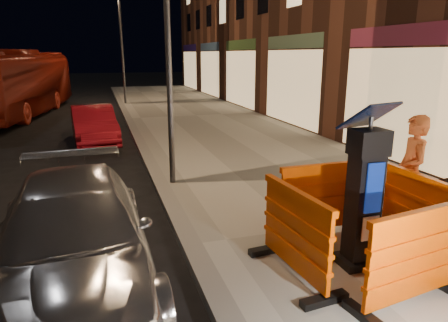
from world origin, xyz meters
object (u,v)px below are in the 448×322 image
object	(u,v)px
parking_kiosk	(364,192)
bus_doubledecker	(21,115)
barrier_bldgside	(420,216)
man	(411,174)
barrier_front	(415,259)
barrier_back	(323,200)
car_red	(95,143)
barrier_kerbside	(295,234)
car_silver	(78,282)

from	to	relation	value
parking_kiosk	bus_doubledecker	size ratio (longest dim) A/B	0.19
parking_kiosk	bus_doubledecker	distance (m)	18.41
barrier_bldgside	man	xyz separation A→B (m)	(0.45, 0.75, 0.35)
barrier_front	man	bearing A→B (deg)	41.97
barrier_back	car_red	size ratio (longest dim) A/B	0.40
man	barrier_kerbside	bearing A→B (deg)	-50.60
barrier_kerbside	car_red	world-z (taller)	barrier_kerbside
car_silver	car_red	bearing A→B (deg)	86.41
barrier_bldgside	man	size ratio (longest dim) A/B	0.80
car_red	barrier_kerbside	bearing A→B (deg)	-80.98
car_silver	car_red	size ratio (longest dim) A/B	1.23
parking_kiosk	barrier_kerbside	size ratio (longest dim) A/B	1.40
barrier_bldgside	car_silver	world-z (taller)	barrier_bldgside
barrier_front	barrier_back	world-z (taller)	same
car_silver	barrier_bldgside	bearing A→B (deg)	-13.35
bus_doubledecker	barrier_front	bearing A→B (deg)	-60.64
barrier_back	barrier_kerbside	world-z (taller)	same
barrier_front	barrier_back	xyz separation A→B (m)	(0.00, 1.90, 0.00)
barrier_kerbside	bus_doubledecker	world-z (taller)	bus_doubledecker
car_silver	bus_doubledecker	bearing A→B (deg)	99.05
barrier_kerbside	car_silver	xyz separation A→B (m)	(-2.63, 0.89, -0.72)
parking_kiosk	man	distance (m)	1.59
car_red	barrier_bldgside	bearing A→B (deg)	-70.91
car_silver	man	bearing A→B (deg)	-3.88
barrier_bldgside	car_red	xyz separation A→B (m)	(-4.33, 9.61, -0.72)
barrier_kerbside	car_red	distance (m)	9.94
barrier_front	parking_kiosk	bearing A→B (deg)	81.46
parking_kiosk	barrier_kerbside	xyz separation A→B (m)	(-0.95, 0.00, -0.45)
barrier_kerbside	man	xyz separation A→B (m)	(2.35, 0.75, 0.35)
parking_kiosk	barrier_back	size ratio (longest dim) A/B	1.40
barrier_front	bus_doubledecker	size ratio (longest dim) A/B	0.13
car_red	man	bearing A→B (deg)	-66.84
barrier_bldgside	car_silver	size ratio (longest dim) A/B	0.32
barrier_back	parking_kiosk	bearing A→B (deg)	-90.54
parking_kiosk	barrier_kerbside	bearing A→B (deg)	176.46
car_silver	bus_doubledecker	distance (m)	16.50
parking_kiosk	barrier_front	xyz separation A→B (m)	(0.00, -0.95, -0.45)
barrier_back	bus_doubledecker	world-z (taller)	bus_doubledecker
barrier_bldgside	parking_kiosk	bearing A→B (deg)	88.46
parking_kiosk	barrier_bldgside	world-z (taller)	parking_kiosk
barrier_back	car_silver	xyz separation A→B (m)	(-3.58, -0.06, -0.72)
barrier_bldgside	man	world-z (taller)	man
parking_kiosk	barrier_back	xyz separation A→B (m)	(0.00, 0.95, -0.45)
parking_kiosk	barrier_front	bearing A→B (deg)	-93.54
parking_kiosk	man	xyz separation A→B (m)	(1.40, 0.75, -0.10)
barrier_bldgside	car_red	distance (m)	10.56
barrier_bldgside	bus_doubledecker	bearing A→B (deg)	22.93
car_red	bus_doubledecker	xyz separation A→B (m)	(-3.44, 7.45, 0.00)
barrier_front	car_red	xyz separation A→B (m)	(-3.38, 10.56, -0.72)
barrier_kerbside	car_silver	world-z (taller)	barrier_kerbside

